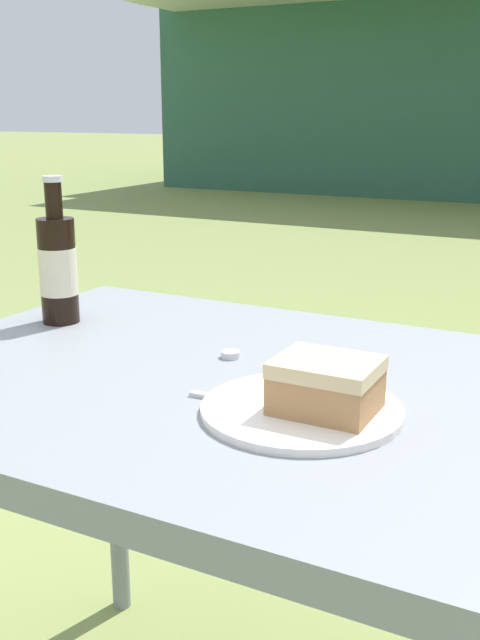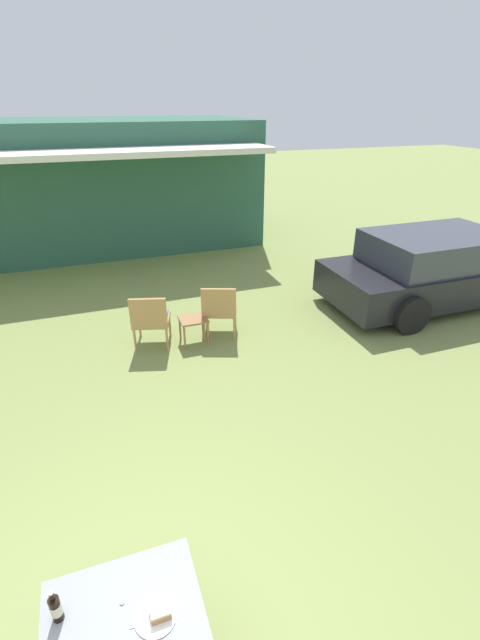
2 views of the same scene
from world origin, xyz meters
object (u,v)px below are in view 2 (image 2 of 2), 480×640
Objects in this scene: cake_on_plate at (158,614)px; cola_bottle_near at (56,608)px; wicker_chair_plain at (219,308)px; patio_table at (125,622)px; parked_car at (439,269)px; garden_side_table at (193,322)px; wicker_chair_cushioned at (151,318)px.

cake_on_plate is 0.98× the size of cola_bottle_near.
patio_table is (-1.88, -4.26, 0.17)m from wicker_chair_plain.
parked_car is 10.35× the size of garden_side_table.
parked_car is 17.88× the size of cake_on_plate.
parked_car reaches higher than garden_side_table.
cake_on_plate is at bearing -21.82° from patio_table.
cake_on_plate is (-0.62, -4.36, 0.28)m from wicker_chair_cushioned.
wicker_chair_cushioned is 0.65m from garden_side_table.
garden_side_table is at bearing 71.00° from patio_table.
parked_car is 4.76× the size of patio_table.
wicker_chair_plain reaches higher than patio_table.
wicker_chair_cushioned reaches higher than patio_table.
cola_bottle_near is (-2.24, -4.15, 0.34)m from wicker_chair_plain.
wicker_chair_cushioned is at bearing 74.47° from cola_bottle_near.
cola_bottle_near is (-0.35, 0.11, 0.17)m from patio_table.
garden_side_table is 1.69× the size of cola_bottle_near.
wicker_chair_cushioned is 2.07× the size of garden_side_table.
cake_on_plate is at bearing -144.31° from parked_car.
parked_car is at bearing 34.62° from patio_table.
wicker_chair_plain is (1.08, -0.02, 0.01)m from wicker_chair_cushioned.
wicker_chair_plain is at bearing 68.68° from cake_on_plate.
wicker_chair_plain reaches higher than garden_side_table.
cola_bottle_near is at bearing 90.40° from wicker_chair_cushioned.
parked_car is 4.67m from garden_side_table.
wicker_chair_plain is 4.66m from cake_on_plate.
patio_table is at bearing -16.80° from cola_bottle_near.
cake_on_plate reaches higher than patio_table.
cola_bottle_near is at bearing 161.38° from cake_on_plate.
cake_on_plate is (-1.24, -4.25, 0.40)m from garden_side_table.
cola_bottle_near is at bearing -113.73° from garden_side_table.
parked_car is 5.00× the size of wicker_chair_plain.
wicker_chair_cushioned is (-5.28, 0.07, -0.15)m from parked_car.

